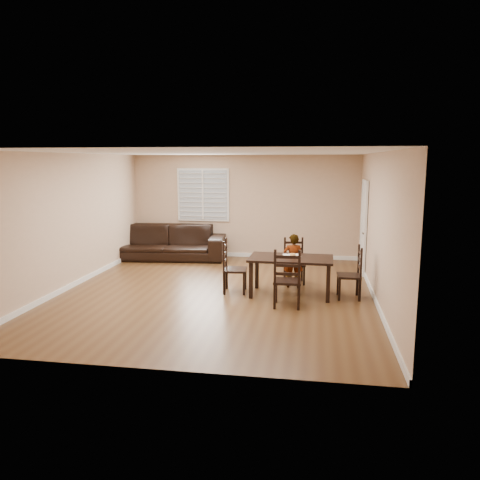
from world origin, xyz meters
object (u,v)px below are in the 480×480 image
object	(u,v)px
chair_right	(356,275)
sofa	(167,242)
chair_near	(294,262)
donut	(293,254)
chair_left	(229,268)
child	(293,261)
chair_far	(287,282)
dining_table	(291,262)

from	to	relation	value
chair_right	sofa	xyz separation A→B (m)	(-4.60, 2.91, -0.01)
chair_near	donut	xyz separation A→B (m)	(0.02, -0.82, 0.33)
chair_left	child	size ratio (longest dim) A/B	0.95
chair_far	chair_left	bearing A→B (deg)	-37.07
chair_near	chair_left	xyz separation A→B (m)	(-1.22, -0.98, 0.04)
chair_right	sofa	size ratio (longest dim) A/B	0.33
donut	chair_left	bearing A→B (deg)	-172.83
chair_right	donut	world-z (taller)	chair_right
child	donut	distance (m)	0.45
chair_left	chair_right	bearing A→B (deg)	-95.74
chair_far	chair_left	size ratio (longest dim) A/B	1.02
chair_far	child	world-z (taller)	child
dining_table	sofa	bearing A→B (deg)	141.28
child	dining_table	bearing A→B (deg)	83.31
dining_table	chair_near	bearing A→B (deg)	91.28
chair_far	sofa	xyz separation A→B (m)	(-3.37, 3.73, -0.04)
chair_right	chair_left	bearing A→B (deg)	-93.01
dining_table	child	bearing A→B (deg)	90.00
chair_left	chair_right	size ratio (longest dim) A/B	1.05
chair_far	sofa	size ratio (longest dim) A/B	0.35
dining_table	chair_right	distance (m)	1.22
dining_table	chair_right	xyz separation A→B (m)	(1.20, -0.03, -0.20)
donut	sofa	size ratio (longest dim) A/B	0.04
chair_near	chair_left	distance (m)	1.56
sofa	chair_left	bearing A→B (deg)	-58.08
chair_left	sofa	distance (m)	3.60
chair_left	chair_right	xyz separation A→B (m)	(2.41, -0.05, -0.02)
chair_near	child	distance (m)	0.45
chair_left	dining_table	bearing A→B (deg)	-95.59
chair_left	donut	bearing A→B (deg)	-87.40
chair_right	child	xyz separation A→B (m)	(-1.19, 0.60, 0.10)
chair_near	chair_right	distance (m)	1.58
dining_table	chair_left	bearing A→B (deg)	-179.35
chair_near	sofa	size ratio (longest dim) A/B	0.32
chair_right	child	size ratio (longest dim) A/B	0.91
chair_left	donut	distance (m)	1.28
chair_left	chair_far	bearing A→B (deg)	-130.69
chair_far	child	bearing A→B (deg)	-92.38
chair_left	donut	xyz separation A→B (m)	(1.23, 0.16, 0.29)
chair_left	child	bearing A→B (deg)	-70.42
chair_near	child	xyz separation A→B (m)	(0.01, -0.43, 0.12)
dining_table	chair_right	size ratio (longest dim) A/B	1.61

